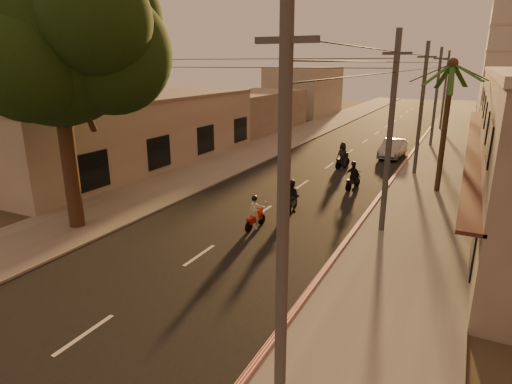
% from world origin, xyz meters
% --- Properties ---
extents(ground, '(160.00, 160.00, 0.00)m').
position_xyz_m(ground, '(0.00, 0.00, 0.00)').
color(ground, '#383023').
rests_on(ground, ground).
extents(road, '(10.00, 140.00, 0.02)m').
position_xyz_m(road, '(0.00, 20.00, 0.01)').
color(road, black).
rests_on(road, ground).
extents(sidewalk_right, '(5.00, 140.00, 0.12)m').
position_xyz_m(sidewalk_right, '(7.50, 20.00, 0.06)').
color(sidewalk_right, slate).
rests_on(sidewalk_right, ground).
extents(sidewalk_left, '(5.00, 140.00, 0.12)m').
position_xyz_m(sidewalk_left, '(-7.50, 20.00, 0.06)').
color(sidewalk_left, slate).
rests_on(sidewalk_left, ground).
extents(curb_stripe, '(0.20, 60.00, 0.20)m').
position_xyz_m(curb_stripe, '(5.10, 15.00, 0.10)').
color(curb_stripe, red).
rests_on(curb_stripe, ground).
extents(left_building, '(8.20, 24.20, 5.20)m').
position_xyz_m(left_building, '(-13.98, 14.00, 2.60)').
color(left_building, '#ABA79A').
rests_on(left_building, ground).
extents(broadleaf_tree, '(9.60, 8.70, 12.10)m').
position_xyz_m(broadleaf_tree, '(-6.61, 2.14, 8.48)').
color(broadleaf_tree, black).
rests_on(broadleaf_tree, ground).
extents(palm_tree, '(5.00, 5.00, 8.20)m').
position_xyz_m(palm_tree, '(8.00, 16.00, 7.15)').
color(palm_tree, black).
rests_on(palm_tree, ground).
extents(utility_poles, '(1.20, 48.26, 9.00)m').
position_xyz_m(utility_poles, '(6.20, 20.00, 6.54)').
color(utility_poles, '#38383A').
rests_on(utility_poles, ground).
extents(filler_left_near, '(8.00, 14.00, 4.40)m').
position_xyz_m(filler_left_near, '(-14.00, 34.00, 2.20)').
color(filler_left_near, '#ABA79A').
rests_on(filler_left_near, ground).
extents(filler_left_far, '(8.00, 14.00, 7.00)m').
position_xyz_m(filler_left_far, '(-14.00, 52.00, 3.50)').
color(filler_left_far, '#ABA79A').
rests_on(filler_left_far, ground).
extents(scooter_red, '(0.70, 1.69, 1.66)m').
position_xyz_m(scooter_red, '(0.69, 5.72, 0.73)').
color(scooter_red, black).
rests_on(scooter_red, ground).
extents(scooter_mid_a, '(0.97, 1.81, 1.78)m').
position_xyz_m(scooter_mid_a, '(1.39, 8.73, 0.81)').
color(scooter_mid_a, black).
rests_on(scooter_mid_a, ground).
extents(scooter_mid_b, '(1.17, 1.82, 1.81)m').
position_xyz_m(scooter_mid_b, '(3.18, 14.42, 0.82)').
color(scooter_mid_b, black).
rests_on(scooter_mid_b, ground).
extents(scooter_far_a, '(1.18, 1.97, 1.97)m').
position_xyz_m(scooter_far_a, '(1.03, 19.77, 0.89)').
color(scooter_far_a, black).
rests_on(scooter_far_a, ground).
extents(parked_car, '(1.99, 4.68, 1.49)m').
position_xyz_m(parked_car, '(3.79, 25.37, 0.75)').
color(parked_car, '#989BA0').
rests_on(parked_car, ground).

